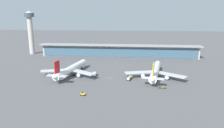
# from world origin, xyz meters

# --- Properties ---
(ground_plane) EXTENTS (1200.00, 1200.00, 0.00)m
(ground_plane) POSITION_xyz_m (0.00, 0.00, 0.00)
(ground_plane) COLOR #515154
(airliner_left_stand) EXTENTS (46.76, 61.27, 16.33)m
(airliner_left_stand) POSITION_xyz_m (-32.33, 4.83, 5.14)
(airliner_left_stand) COLOR white
(airliner_left_stand) RESTS_ON ground
(airliner_centre_stand) EXTENTS (46.47, 61.10, 16.33)m
(airliner_centre_stand) POSITION_xyz_m (35.37, 5.97, 5.14)
(airliner_centre_stand) COLOR white
(airliner_centre_stand) RESTS_ON ground
(service_truck_near_nose_olive) EXTENTS (6.81, 1.96, 2.70)m
(service_truck_near_nose_olive) POSITION_xyz_m (37.40, -18.53, 0.81)
(service_truck_near_nose_olive) COLOR olive
(service_truck_near_nose_olive) RESTS_ON ground
(service_truck_under_wing_yellow) EXTENTS (3.04, 2.03, 2.05)m
(service_truck_under_wing_yellow) POSITION_xyz_m (-11.76, -37.09, 0.87)
(service_truck_under_wing_yellow) COLOR yellow
(service_truck_under_wing_yellow) RESTS_ON ground
(service_truck_mid_apron_yellow) EXTENTS (4.38, 8.89, 2.95)m
(service_truck_mid_apron_yellow) POSITION_xyz_m (15.49, -2.81, 1.71)
(service_truck_mid_apron_yellow) COLOR yellow
(service_truck_mid_apron_yellow) RESTS_ON ground
(service_truck_by_tail_yellow) EXTENTS (2.91, 7.46, 3.10)m
(service_truck_by_tail_yellow) POSITION_xyz_m (-12.95, 4.75, 1.69)
(service_truck_by_tail_yellow) COLOR yellow
(service_truck_by_tail_yellow) RESTS_ON ground
(terminal_building) EXTENTS (187.64, 12.80, 15.20)m
(terminal_building) POSITION_xyz_m (0.00, 85.62, 7.87)
(terminal_building) COLOR #B2ADA3
(terminal_building) RESTS_ON ground
(control_tower) EXTENTS (12.00, 12.00, 59.32)m
(control_tower) POSITION_xyz_m (-113.86, 97.10, 32.49)
(control_tower) COLOR #B2ADA3
(control_tower) RESTS_ON ground
(safety_cone_alpha) EXTENTS (0.62, 0.62, 0.70)m
(safety_cone_alpha) POSITION_xyz_m (-31.20, -13.89, 0.32)
(safety_cone_alpha) COLOR orange
(safety_cone_alpha) RESTS_ON ground
(safety_cone_bravo) EXTENTS (0.62, 0.62, 0.70)m
(safety_cone_bravo) POSITION_xyz_m (-41.04, -15.37, 0.32)
(safety_cone_bravo) COLOR orange
(safety_cone_bravo) RESTS_ON ground
(safety_cone_charlie) EXTENTS (0.62, 0.62, 0.70)m
(safety_cone_charlie) POSITION_xyz_m (-27.51, -13.57, 0.32)
(safety_cone_charlie) COLOR orange
(safety_cone_charlie) RESTS_ON ground
(safety_cone_delta) EXTENTS (0.62, 0.62, 0.70)m
(safety_cone_delta) POSITION_xyz_m (-46.86, -14.23, 0.32)
(safety_cone_delta) COLOR orange
(safety_cone_delta) RESTS_ON ground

